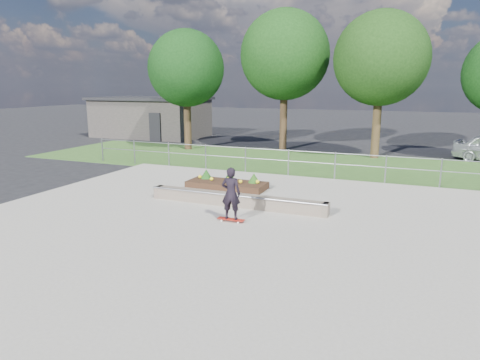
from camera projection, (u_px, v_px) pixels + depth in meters
name	position (u px, v px, depth m)	size (l,w,h in m)	color
ground	(213.00, 229.00, 11.83)	(120.00, 120.00, 0.00)	black
grass_verge	(307.00, 163.00, 21.76)	(30.00, 8.00, 0.02)	#2F5421
concrete_slab	(213.00, 228.00, 11.83)	(15.00, 15.00, 0.06)	gray
fence	(288.00, 159.00, 18.44)	(20.06, 0.06, 1.20)	gray
building	(151.00, 117.00, 32.95)	(8.40, 5.40, 3.00)	#322F2D
tree_far_left	(186.00, 69.00, 25.48)	(4.55, 4.55, 7.15)	#301F13
tree_mid_left	(285.00, 55.00, 25.09)	(5.25, 5.25, 8.25)	black
tree_mid_right	(381.00, 59.00, 22.22)	(4.90, 4.90, 7.70)	#372616
grind_ledge	(236.00, 200.00, 13.81)	(6.00, 0.44, 0.43)	brown
planter_bed	(227.00, 183.00, 16.28)	(3.00, 1.20, 0.61)	black
skateboarder	(231.00, 194.00, 12.10)	(0.80, 0.45, 1.59)	white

